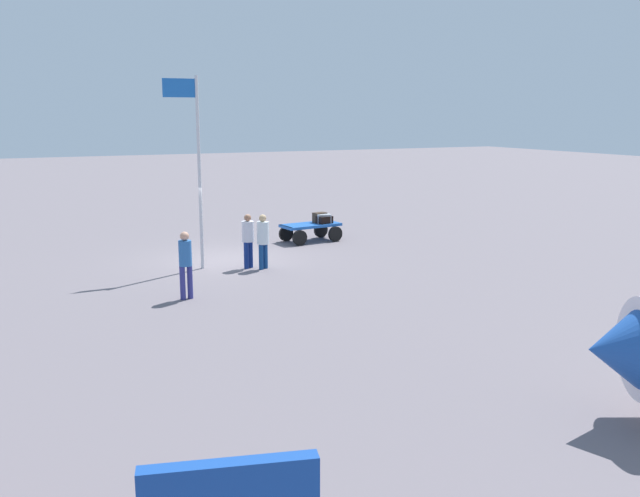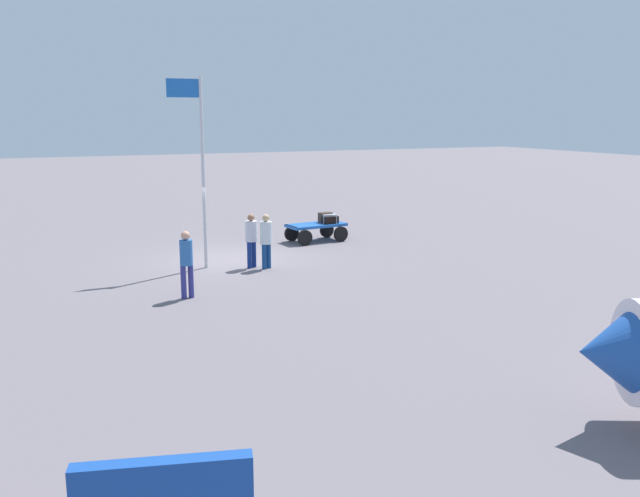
% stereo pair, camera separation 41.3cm
% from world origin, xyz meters
% --- Properties ---
extents(ground_plane, '(120.00, 120.00, 0.00)m').
position_xyz_m(ground_plane, '(0.00, 0.00, 0.00)').
color(ground_plane, slate).
extents(luggage_cart, '(2.29, 1.36, 0.67)m').
position_xyz_m(luggage_cart, '(-3.85, -1.71, 0.48)').
color(luggage_cart, '#1C55AE').
rests_on(luggage_cart, ground).
extents(suitcase_olive, '(0.54, 0.41, 0.37)m').
position_xyz_m(suitcase_olive, '(-4.33, -1.89, 0.85)').
color(suitcase_olive, '#3C2C1F').
rests_on(suitcase_olive, luggage_cart).
extents(suitcase_grey, '(0.59, 0.49, 0.33)m').
position_xyz_m(suitcase_grey, '(-4.39, -1.67, 0.83)').
color(suitcase_grey, '#8F959D').
rests_on(suitcase_grey, luggage_cart).
extents(suitcase_maroon, '(0.61, 0.49, 0.27)m').
position_xyz_m(suitcase_maroon, '(-4.38, -1.59, 0.80)').
color(suitcase_maroon, black).
rests_on(suitcase_maroon, luggage_cart).
extents(worker_lead, '(0.49, 0.49, 1.69)m').
position_xyz_m(worker_lead, '(-0.61, 1.86, 1.00)').
color(worker_lead, navy).
rests_on(worker_lead, ground).
extents(worker_trailing, '(0.50, 0.50, 1.69)m').
position_xyz_m(worker_trailing, '(-0.23, 1.56, 1.00)').
color(worker_trailing, navy).
rests_on(worker_trailing, ground).
extents(worker_supervisor, '(0.36, 0.36, 1.76)m').
position_xyz_m(worker_supervisor, '(2.42, 4.26, 1.03)').
color(worker_supervisor, navy).
rests_on(worker_supervisor, ground).
extents(flagpole, '(1.06, 0.10, 5.80)m').
position_xyz_m(flagpole, '(1.17, 0.97, 3.44)').
color(flagpole, silver).
rests_on(flagpole, ground).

